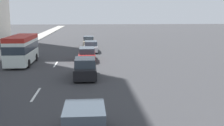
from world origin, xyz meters
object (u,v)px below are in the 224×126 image
Objects in this scene: car_second at (91,47)px; minibus_third at (22,49)px; car_lead at (87,54)px; car_fifth at (85,68)px; car_sixth at (89,42)px; car_fourth at (85,124)px.

minibus_third is (-9.04, 7.39, 0.95)m from car_second.
car_lead is 8.54m from car_fifth.
car_second is 1.09× the size of car_fifth.
car_second is at bearing -2.01° from car_fifth.
car_sixth is (6.53, 0.36, 0.06)m from car_second.
minibus_third is at bearing 103.18° from car_lead.
car_fourth is at bearing 20.42° from minibus_third.
car_lead is at bearing -0.54° from car_fifth.
car_fifth is at bearing 0.73° from car_fourth.
car_sixth is (34.34, -0.05, 0.05)m from car_fourth.
car_sixth reaches higher than car_fourth.
minibus_third is at bearing 140.74° from car_second.
car_second is (7.42, -0.48, -0.00)m from car_lead.
minibus_third is at bearing 155.71° from car_sixth.
car_lead is 7.16m from minibus_third.
car_sixth is (15.58, -7.03, -0.88)m from minibus_third.
car_second is 15.98m from car_fifth.
car_fifth is at bearing 44.62° from minibus_third.
car_fifth is (11.84, 0.15, 0.06)m from car_fourth.
car_fifth reaches higher than car_second.
car_fifth reaches higher than car_lead.
car_sixth is at bearing -0.50° from car_fifth.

